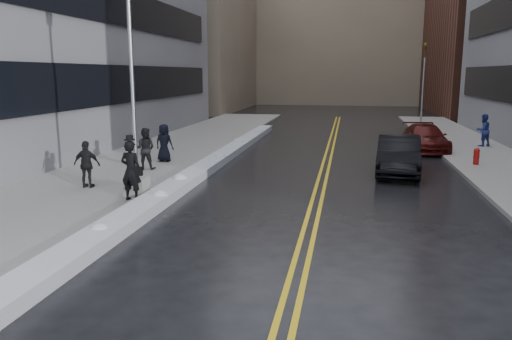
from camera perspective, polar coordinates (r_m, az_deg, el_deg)
The scene contains 18 objects.
ground at distance 13.96m, azimuth -4.17°, elevation -6.04°, with size 160.00×160.00×0.00m, color black.
sidewalk_west at distance 25.00m, azimuth -11.20°, elevation 1.57°, with size 5.50×50.00×0.15m, color gray.
sidewalk_east at distance 24.18m, azimuth 26.11°, elevation 0.33°, with size 4.00×50.00×0.15m, color gray.
lane_line_left at distance 23.30m, azimuth 7.68°, elevation 0.82°, with size 0.12×50.00×0.01m, color gold.
lane_line_right at distance 23.28m, azimuth 8.42°, elevation 0.80°, with size 0.12×50.00×0.01m, color gold.
snow_ridge at distance 22.07m, azimuth -5.12°, elevation 0.75°, with size 0.90×30.00×0.34m, color silver.
building_west_far at distance 60.17m, azimuth -8.21°, elevation 15.60°, with size 14.00×22.00×18.00m, color gray.
building_far at distance 73.25m, azimuth 9.69°, elevation 16.29°, with size 36.00×16.00×22.00m, color gray.
lamppost at distance 16.42m, azimuth -13.77°, elevation 5.27°, with size 0.65×0.65×7.62m.
fire_hydrant at distance 23.85m, azimuth 23.89°, elevation 1.53°, with size 0.26×0.26×0.73m.
traffic_signal at distance 37.27m, azimuth 18.56°, elevation 9.40°, with size 0.16×0.20×6.00m.
pedestrian_fedora at distance 16.04m, azimuth -14.09°, elevation -0.05°, with size 0.69×0.46×1.90m, color black.
pedestrian_b at distance 21.17m, azimuth -12.54°, elevation 2.40°, with size 0.84×0.65×1.73m, color black.
pedestrian_c at distance 22.90m, azimuth -10.45°, elevation 3.08°, with size 0.83×0.54×1.69m, color black.
pedestrian_d at distance 18.29m, azimuth -18.76°, elevation 0.61°, with size 0.96×0.40×1.64m, color black.
pedestrian_east at distance 29.97m, azimuth 24.53°, elevation 4.16°, with size 0.85×0.66×1.75m, color navy.
car_black at distance 21.31m, azimuth 15.98°, elevation 1.67°, with size 1.66×4.75×1.57m, color black.
car_maroon at distance 28.06m, azimuth 18.79°, elevation 3.48°, with size 1.94×4.77×1.38m, color #430D0A.
Camera 1 is at (3.41, -12.91, 4.09)m, focal length 35.00 mm.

